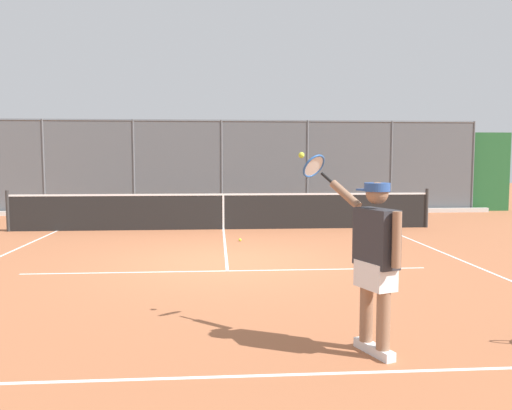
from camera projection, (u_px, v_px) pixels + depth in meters
The scene contains 6 objects.
ground_plane at pixel (227, 262), 9.59m from camera, with size 60.00×60.00×0.00m, color #A8603D.
court_line_markings at pixel (228, 276), 8.46m from camera, with size 8.75×9.61×0.01m.
fence_backdrop at pixel (222, 172), 18.66m from camera, with size 20.85×1.37×3.21m.
tennis_net at pixel (223, 211), 14.02m from camera, with size 11.25×0.09×1.07m.
tennis_player at pixel (374, 254), 5.00m from camera, with size 0.82×1.22×1.95m.
tennis_ball_near_net at pixel (240, 240), 12.02m from camera, with size 0.07×0.07×0.07m, color #CCDB33.
Camera 1 is at (0.17, 9.47, 1.88)m, focal length 36.88 mm.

